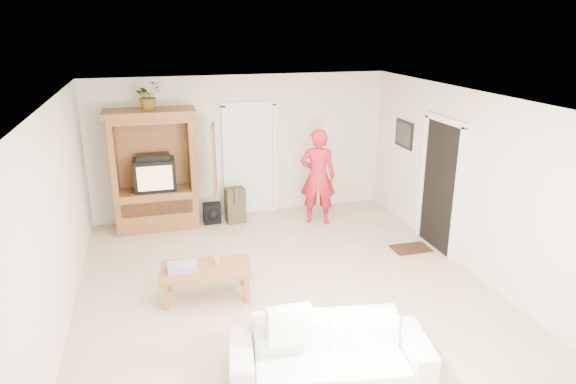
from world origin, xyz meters
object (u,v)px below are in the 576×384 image
at_px(man, 318,177).
at_px(sofa, 330,352).
at_px(armoire, 156,178).
at_px(coffee_table, 206,271).

distance_m(man, sofa, 4.36).
xyz_separation_m(armoire, sofa, (1.55, -4.68, -0.61)).
xyz_separation_m(man, sofa, (-1.24, -4.14, -0.57)).
relative_size(armoire, sofa, 1.03).
distance_m(armoire, sofa, 4.97).
bearing_deg(armoire, man, -10.86).
height_order(armoire, sofa, armoire).
distance_m(sofa, coffee_table, 2.22).
relative_size(armoire, coffee_table, 1.72).
distance_m(armoire, man, 2.84).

